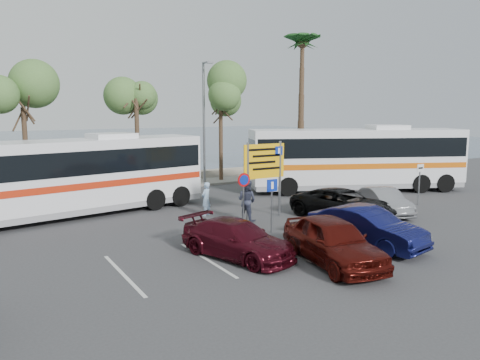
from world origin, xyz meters
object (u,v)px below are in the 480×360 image
car_maroon (237,239)px  suv_black (343,204)px  pedestrian_near (206,199)px  coach_bus_right (356,160)px  car_blue (367,227)px  street_lamp_right (204,116)px  car_red (333,241)px  direction_sign (264,167)px  pedestrian_far (247,200)px  car_silver_b (384,201)px  coach_bus_left (76,179)px

car_maroon → suv_black: bearing=1.3°
suv_black → pedestrian_near: bearing=128.7°
coach_bus_right → car_blue: 12.42m
street_lamp_right → car_red: bearing=-102.2°
direction_sign → coach_bus_right: size_ratio=0.27×
coach_bus_right → car_red: coach_bus_right is taller
car_maroon → pedestrian_near: pedestrian_near is taller
direction_sign → pedestrian_far: (-1.00, -0.09, -1.48)m
car_blue → suv_black: car_blue is taller
car_maroon → car_silver_b: bearing=-5.0°
coach_bus_left → pedestrian_far: coach_bus_left is taller
street_lamp_right → car_blue: 16.68m
direction_sign → suv_black: size_ratio=0.73×
car_maroon → pedestrian_near: (1.93, 6.31, 0.17)m
coach_bus_left → coach_bus_right: coach_bus_right is taller
street_lamp_right → car_blue: street_lamp_right is taller
coach_bus_right → pedestrian_far: (-10.05, -3.39, -0.96)m
pedestrian_near → pedestrian_far: bearing=91.1°
direction_sign → car_maroon: (-4.07, -4.51, -1.79)m
coach_bus_left → car_maroon: coach_bus_left is taller
street_lamp_right → pedestrian_near: 10.20m
pedestrian_far → car_red: bearing=147.7°
street_lamp_right → pedestrian_near: size_ratio=4.91×
car_silver_b → coach_bus_left: bearing=170.8°
car_blue → street_lamp_right: bearing=74.3°
car_silver_b → pedestrian_far: 6.89m
suv_black → direction_sign: bearing=132.0°
street_lamp_right → suv_black: size_ratio=1.61×
direction_sign → coach_bus_right: (9.04, 3.30, -0.52)m
car_blue → pedestrian_near: pedestrian_near is taller
direction_sign → car_red: size_ratio=0.78×
car_maroon → suv_black: size_ratio=0.89×
coach_bus_right → car_maroon: size_ratio=2.99×
coach_bus_left → suv_black: coach_bus_left is taller
car_blue → pedestrian_near: (-2.87, 7.65, 0.08)m
coach_bus_right → coach_bus_left: bearing=174.5°
coach_bus_left → direction_sign: bearing=-33.1°
coach_bus_left → car_silver_b: size_ratio=3.34×
direction_sign → car_maroon: 6.33m
car_silver_b → car_blue: bearing=-123.8°
car_maroon → pedestrian_far: (3.07, 4.42, 0.31)m
street_lamp_right → car_blue: bearing=-94.5°
car_silver_b → pedestrian_far: bearing=-178.9°
street_lamp_right → direction_sign: (-2.00, -10.32, -2.17)m
car_maroon → car_red: car_red is taller
car_maroon → pedestrian_far: pedestrian_far is taller
car_blue → coach_bus_right: bearing=36.5°
street_lamp_right → coach_bus_right: size_ratio=0.60×
street_lamp_right → pedestrian_near: bearing=-115.9°
street_lamp_right → suv_black: (1.13, -12.30, -3.91)m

